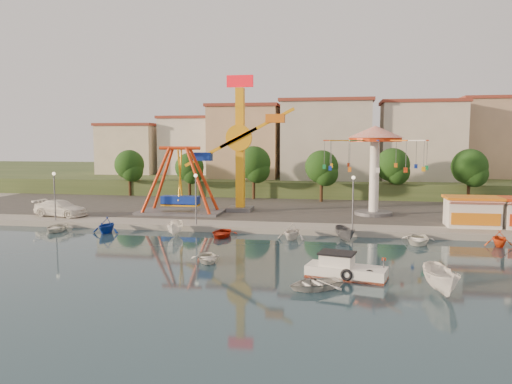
% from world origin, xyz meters
% --- Properties ---
extents(ground, '(200.00, 200.00, 0.00)m').
position_xyz_m(ground, '(0.00, 0.00, 0.00)').
color(ground, '#142C39').
rests_on(ground, ground).
extents(quay_deck, '(200.00, 100.00, 0.60)m').
position_xyz_m(quay_deck, '(0.00, 62.00, 0.30)').
color(quay_deck, '#9E998E').
rests_on(quay_deck, ground).
extents(asphalt_pad, '(90.00, 28.00, 0.01)m').
position_xyz_m(asphalt_pad, '(0.00, 30.00, 0.60)').
color(asphalt_pad, '#4C4944').
rests_on(asphalt_pad, quay_deck).
extents(hill_terrace, '(200.00, 60.00, 3.00)m').
position_xyz_m(hill_terrace, '(0.00, 67.00, 1.50)').
color(hill_terrace, '#384C26').
rests_on(hill_terrace, ground).
extents(pirate_ship_ride, '(10.00, 5.00, 8.00)m').
position_xyz_m(pirate_ship_ride, '(-12.08, 20.15, 4.39)').
color(pirate_ship_ride, '#59595E').
rests_on(pirate_ship_ride, quay_deck).
extents(kamikaze_tower, '(9.07, 3.10, 16.50)m').
position_xyz_m(kamikaze_tower, '(-4.98, 23.15, 8.32)').
color(kamikaze_tower, '#59595E').
rests_on(kamikaze_tower, quay_deck).
extents(wave_swinger, '(11.60, 11.60, 10.40)m').
position_xyz_m(wave_swinger, '(10.58, 22.92, 8.20)').
color(wave_swinger, '#59595E').
rests_on(wave_swinger, quay_deck).
extents(booth_left, '(5.40, 3.78, 3.08)m').
position_xyz_m(booth_left, '(19.92, 16.49, 2.16)').
color(booth_left, white).
rests_on(booth_left, quay_deck).
extents(lamp_post_0, '(0.14, 0.14, 5.00)m').
position_xyz_m(lamp_post_0, '(-24.00, 13.00, 3.10)').
color(lamp_post_0, '#59595E').
rests_on(lamp_post_0, quay_deck).
extents(lamp_post_1, '(0.14, 0.14, 5.00)m').
position_xyz_m(lamp_post_1, '(-8.00, 13.00, 3.10)').
color(lamp_post_1, '#59595E').
rests_on(lamp_post_1, quay_deck).
extents(lamp_post_2, '(0.14, 0.14, 5.00)m').
position_xyz_m(lamp_post_2, '(8.00, 13.00, 3.10)').
color(lamp_post_2, '#59595E').
rests_on(lamp_post_2, quay_deck).
extents(tree_0, '(4.60, 4.60, 7.19)m').
position_xyz_m(tree_0, '(-26.00, 36.98, 5.47)').
color(tree_0, '#382314').
rests_on(tree_0, quay_deck).
extents(tree_1, '(4.35, 4.35, 6.80)m').
position_xyz_m(tree_1, '(-16.00, 36.24, 5.20)').
color(tree_1, '#382314').
rests_on(tree_1, quay_deck).
extents(tree_2, '(5.02, 5.02, 7.85)m').
position_xyz_m(tree_2, '(-6.00, 35.81, 5.92)').
color(tree_2, '#382314').
rests_on(tree_2, quay_deck).
extents(tree_3, '(4.68, 4.68, 7.32)m').
position_xyz_m(tree_3, '(4.00, 34.36, 5.55)').
color(tree_3, '#382314').
rests_on(tree_3, quay_deck).
extents(tree_4, '(4.86, 4.86, 7.60)m').
position_xyz_m(tree_4, '(14.00, 37.35, 5.75)').
color(tree_4, '#382314').
rests_on(tree_4, quay_deck).
extents(tree_5, '(4.83, 4.83, 7.54)m').
position_xyz_m(tree_5, '(24.00, 35.54, 5.71)').
color(tree_5, '#382314').
rests_on(tree_5, quay_deck).
extents(building_0, '(9.26, 9.53, 11.87)m').
position_xyz_m(building_0, '(-33.37, 46.06, 8.93)').
color(building_0, beige).
rests_on(building_0, hill_terrace).
extents(building_1, '(12.33, 9.01, 8.63)m').
position_xyz_m(building_1, '(-21.33, 51.38, 7.32)').
color(building_1, silver).
rests_on(building_1, hill_terrace).
extents(building_2, '(11.95, 9.28, 11.23)m').
position_xyz_m(building_2, '(-8.19, 51.96, 8.62)').
color(building_2, tan).
rests_on(building_2, hill_terrace).
extents(building_3, '(12.59, 10.50, 9.20)m').
position_xyz_m(building_3, '(5.60, 48.80, 7.60)').
color(building_3, beige).
rests_on(building_3, hill_terrace).
extents(building_4, '(10.75, 9.23, 9.24)m').
position_xyz_m(building_4, '(19.07, 52.20, 7.62)').
color(building_4, beige).
rests_on(building_4, hill_terrace).
extents(building_5, '(12.77, 10.96, 11.21)m').
position_xyz_m(building_5, '(32.37, 50.33, 8.61)').
color(building_5, tan).
rests_on(building_5, hill_terrace).
extents(cabin_motorboat, '(5.69, 3.21, 1.89)m').
position_xyz_m(cabin_motorboat, '(7.19, -2.61, 0.50)').
color(cabin_motorboat, white).
rests_on(cabin_motorboat, ground).
extents(rowboat_a, '(3.31, 3.81, 0.66)m').
position_xyz_m(rowboat_a, '(-3.22, 0.01, 0.33)').
color(rowboat_a, silver).
rests_on(rowboat_a, ground).
extents(rowboat_b, '(4.43, 4.15, 0.75)m').
position_xyz_m(rowboat_b, '(5.34, -5.65, 0.37)').
color(rowboat_b, silver).
rests_on(rowboat_b, ground).
extents(skiff, '(2.14, 4.57, 1.70)m').
position_xyz_m(skiff, '(13.01, -5.24, 0.85)').
color(skiff, white).
rests_on(skiff, ground).
extents(van, '(6.72, 3.59, 1.85)m').
position_xyz_m(van, '(-25.02, 15.74, 1.53)').
color(van, white).
rests_on(van, quay_deck).
extents(moored_boat_0, '(3.22, 4.08, 0.76)m').
position_xyz_m(moored_boat_0, '(-21.98, 9.80, 0.38)').
color(moored_boat_0, silver).
rests_on(moored_boat_0, ground).
extents(moored_boat_1, '(2.71, 3.13, 1.64)m').
position_xyz_m(moored_boat_1, '(-16.44, 9.80, 0.82)').
color(moored_boat_1, '#1236A2').
rests_on(moored_boat_1, ground).
extents(moored_boat_2, '(1.98, 3.88, 1.43)m').
position_xyz_m(moored_boat_2, '(-9.17, 9.80, 0.71)').
color(moored_boat_2, white).
rests_on(moored_boat_2, ground).
extents(moored_boat_3, '(2.66, 3.71, 0.76)m').
position_xyz_m(moored_boat_3, '(-4.50, 9.80, 0.38)').
color(moored_boat_3, '#B3240E').
rests_on(moored_boat_3, ground).
extents(moored_boat_4, '(3.21, 3.53, 1.59)m').
position_xyz_m(moored_boat_4, '(2.32, 9.80, 0.80)').
color(moored_boat_4, silver).
rests_on(moored_boat_4, ground).
extents(moored_boat_5, '(2.41, 3.93, 1.42)m').
position_xyz_m(moored_boat_5, '(7.28, 9.80, 0.71)').
color(moored_boat_5, '#55555A').
rests_on(moored_boat_5, ground).
extents(moored_boat_6, '(3.55, 4.54, 0.86)m').
position_xyz_m(moored_boat_6, '(13.76, 9.80, 0.43)').
color(moored_boat_6, white).
rests_on(moored_boat_6, ground).
extents(moored_boat_7, '(2.75, 3.08, 1.47)m').
position_xyz_m(moored_boat_7, '(20.66, 9.80, 0.73)').
color(moored_boat_7, '#F34C15').
rests_on(moored_boat_7, ground).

